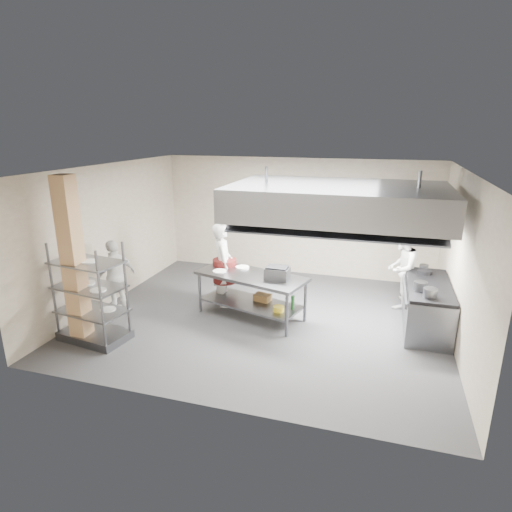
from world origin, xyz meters
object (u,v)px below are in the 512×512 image
(chef_line, at_px, (401,268))
(chef_plating, at_px, (116,277))
(pass_rack, at_px, (90,292))
(stockpot, at_px, (420,286))
(griddle, at_px, (277,273))
(island, at_px, (251,296))
(cooking_range, at_px, (426,307))
(chef_head, at_px, (223,265))

(chef_line, distance_m, chef_plating, 5.97)
(pass_rack, bearing_deg, stockpot, 26.45)
(chef_line, xyz_separation_m, griddle, (-2.33, -1.52, 0.16))
(island, bearing_deg, cooking_range, 24.27)
(island, height_order, chef_plating, chef_plating)
(chef_plating, relative_size, stockpot, 6.63)
(island, relative_size, cooking_range, 1.11)
(island, distance_m, griddle, 0.80)
(griddle, bearing_deg, cooking_range, 13.22)
(pass_rack, distance_m, stockpot, 5.93)
(chef_plating, xyz_separation_m, stockpot, (5.88, 0.73, 0.20))
(island, distance_m, chef_line, 3.26)
(pass_rack, xyz_separation_m, chef_plating, (-0.25, 1.13, -0.13))
(island, relative_size, chef_head, 1.22)
(cooking_range, xyz_separation_m, stockpot, (-0.20, -0.40, 0.56))
(griddle, distance_m, stockpot, 2.62)
(pass_rack, distance_m, chef_head, 2.76)
(cooking_range, bearing_deg, chef_plating, -169.48)
(pass_rack, height_order, griddle, pass_rack)
(cooking_range, bearing_deg, griddle, -168.38)
(chef_plating, bearing_deg, griddle, 118.54)
(island, xyz_separation_m, griddle, (0.56, -0.07, 0.57))
(pass_rack, relative_size, cooking_range, 0.92)
(island, distance_m, chef_head, 1.00)
(chef_plating, relative_size, griddle, 3.49)
(chef_head, relative_size, griddle, 4.02)
(island, height_order, chef_head, chef_head)
(island, distance_m, stockpot, 3.22)
(chef_head, height_order, stockpot, chef_head)
(griddle, xyz_separation_m, stockpot, (2.62, 0.17, -0.04))
(chef_plating, distance_m, stockpot, 5.93)
(griddle, bearing_deg, chef_head, 160.47)
(chef_plating, distance_m, griddle, 3.32)
(pass_rack, relative_size, chef_plating, 1.17)
(pass_rack, height_order, chef_head, pass_rack)
(cooking_range, relative_size, chef_line, 1.17)
(pass_rack, xyz_separation_m, chef_head, (1.68, 2.19, -0.01))
(griddle, bearing_deg, island, 174.28)
(pass_rack, xyz_separation_m, cooking_range, (5.83, 2.26, -0.50))
(pass_rack, xyz_separation_m, stockpot, (5.63, 1.85, 0.07))
(pass_rack, distance_m, cooking_range, 6.27)
(cooking_range, xyz_separation_m, chef_head, (-4.14, -0.07, 0.49))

